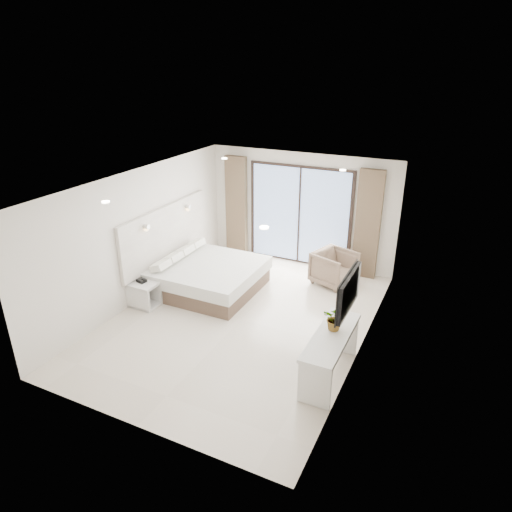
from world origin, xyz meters
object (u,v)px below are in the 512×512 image
object	(u,v)px
nightstand	(144,294)
bed	(208,276)
console_desk	(331,346)
armchair	(334,266)

from	to	relation	value
nightstand	bed	bearing A→B (deg)	57.32
nightstand	console_desk	distance (m)	4.11
armchair	console_desk	bearing A→B (deg)	-145.38
armchair	nightstand	bearing A→B (deg)	148.84
bed	console_desk	bearing A→B (deg)	-27.98
nightstand	armchair	xyz separation A→B (m)	(3.17, 2.64, 0.16)
bed	armchair	bearing A→B (deg)	31.41
console_desk	armchair	xyz separation A→B (m)	(-0.89, 3.20, -0.14)
bed	armchair	xyz separation A→B (m)	(2.39, 1.46, 0.11)
console_desk	armchair	bearing A→B (deg)	105.59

